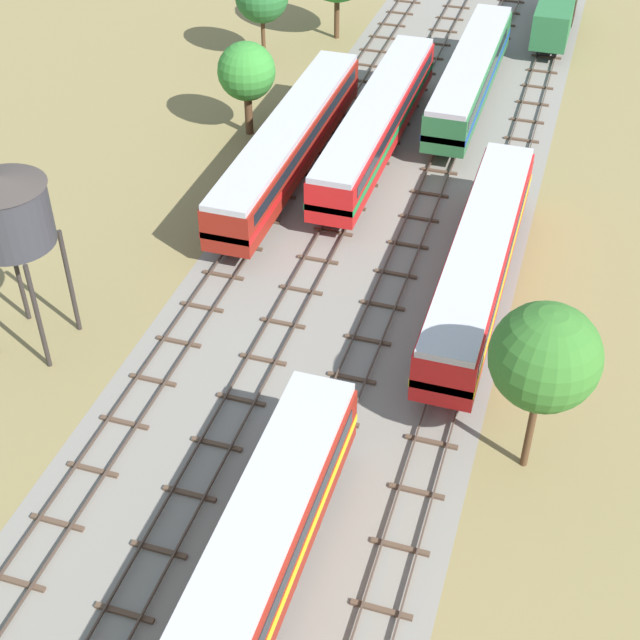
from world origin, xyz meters
name	(u,v)px	position (x,y,z in m)	size (l,w,h in m)	color
ground_plane	(385,209)	(0.00, 56.00, 0.00)	(480.00, 480.00, 0.00)	olive
ballast_bed	(385,209)	(0.00, 56.00, 0.00)	(17.68, 176.00, 0.01)	gray
track_far_left	(285,183)	(-6.84, 57.00, 0.14)	(2.40, 126.00, 0.29)	#47382D
track_left	(354,194)	(-2.28, 57.00, 0.14)	(2.40, 126.00, 0.29)	#47382D
track_centre_left	(425,205)	(2.28, 57.00, 0.14)	(2.40, 126.00, 0.29)	#47382D
track_centre	(498,217)	(6.84, 57.00, 0.14)	(2.40, 126.00, 0.29)	#47382D
passenger_coach_centre_left_nearest	(229,618)	(2.28, 24.98, 2.61)	(2.96, 22.00, 3.80)	maroon
diesel_railcar_centre_near	(480,258)	(6.84, 48.72, 2.60)	(2.96, 20.50, 3.80)	red
passenger_coach_far_left_mid	(289,141)	(-6.84, 57.97, 2.61)	(2.96, 22.00, 3.80)	maroon
passenger_coach_left_midfar	(377,120)	(-2.28, 62.46, 2.61)	(2.96, 22.00, 3.80)	red
diesel_railcar_centre_left_far	(471,73)	(2.28, 71.64, 2.60)	(2.96, 20.50, 3.80)	#286638
freight_boxcar_centre_farther	(558,6)	(6.85, 87.79, 2.45)	(2.87, 14.00, 3.60)	#286638
water_tower	(7,212)	(-13.69, 38.52, 7.69)	(4.16, 4.16, 9.55)	#2D2826
lineside_tree_1	(246,72)	(-11.54, 62.95, 4.53)	(3.94, 3.94, 6.55)	#4C331E
lineside_tree_4	(545,358)	(10.93, 37.49, 6.17)	(4.52, 4.52, 8.45)	#4C331E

